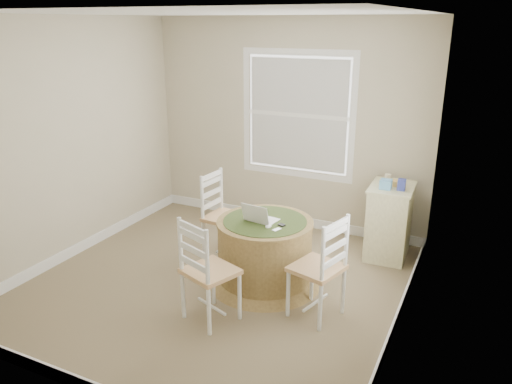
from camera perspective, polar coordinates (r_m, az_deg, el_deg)
The scene contains 14 objects.
room at distance 4.76m, azimuth -2.11°, elevation 3.90°, with size 3.64×3.64×2.64m.
round_table at distance 5.02m, azimuth 1.02°, elevation -6.56°, with size 1.13×1.13×0.68m.
chair_left at distance 5.55m, azimuth -3.54°, elevation -2.86°, with size 0.42×0.40×0.95m, color white, non-canonical shape.
chair_near at distance 4.41m, azimuth -5.23°, elevation -8.95°, with size 0.42×0.40×0.95m, color white, non-canonical shape.
chair_right at distance 4.48m, azimuth 6.97°, elevation -8.56°, with size 0.42×0.40×0.95m, color white, non-canonical shape.
laptop at distance 4.88m, azimuth 0.51°, elevation -3.04°, with size 0.33×0.30×0.21m.
mouse at distance 4.75m, azimuth 1.42°, elevation -3.94°, with size 0.05×0.09×0.03m, color white.
phone at distance 4.69m, azimuth 2.38°, elevation -4.36°, with size 0.04×0.09×0.02m, color #B7BABF.
keys at distance 4.78m, azimuth 2.95°, elevation -3.85°, with size 0.06×0.05×0.03m, color black.
corner_chest at distance 5.77m, azimuth 14.94°, elevation -3.24°, with size 0.50×0.64×0.83m.
tissue_box at distance 5.50m, azimuth 14.55°, elevation 0.84°, with size 0.12×0.12×0.10m, color #62ABE0.
box_yellow at distance 5.65m, azimuth 15.63°, elevation 1.00°, with size 0.15×0.10×0.06m, color #F1BA55.
box_blue at distance 5.49m, azimuth 16.37°, elevation 0.77°, with size 0.08×0.08×0.12m, color #333D9A.
cup_cream at distance 5.76m, azimuth 14.78°, elevation 1.58°, with size 0.07×0.07×0.09m, color beige.
Camera 1 is at (2.31, -3.90, 2.53)m, focal length 35.00 mm.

